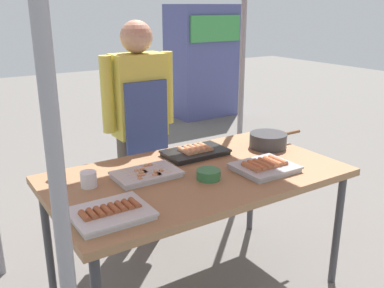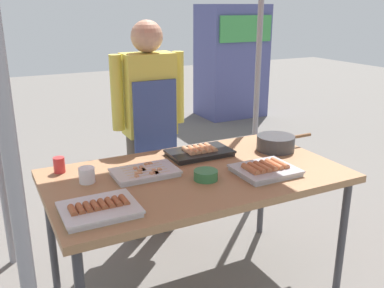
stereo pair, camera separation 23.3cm
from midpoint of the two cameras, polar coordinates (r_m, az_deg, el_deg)
The scene contains 11 objects.
stall_table at distance 2.36m, azimuth 3.39°, elevation -5.07°, with size 1.60×0.90×0.75m.
tray_grilled_sausages at distance 2.37m, azimuth 12.53°, elevation -3.38°, with size 0.32×0.28×0.06m.
tray_meat_skewers at distance 2.29m, azimuth -3.39°, elevation -3.86°, with size 0.35×0.22×0.04m.
tray_pork_links at distance 1.91m, azimuth -8.84°, elevation -8.61°, with size 0.33×0.27×0.05m.
tray_spring_rolls at distance 2.60m, azimuth 3.59°, elevation -1.13°, with size 0.38×0.23×0.05m.
cooking_wok at distance 2.76m, azimuth 13.52°, elevation 0.18°, with size 0.40×0.24×0.09m.
condiment_bowl at distance 2.24m, azimuth 4.73°, elevation -4.22°, with size 0.13×0.13×0.05m, color #33723F.
drink_cup_near_edge at distance 2.24m, azimuth -10.97°, elevation -4.15°, with size 0.08×0.08×0.08m, color white.
drink_cup_by_wok at distance 2.40m, azimuth -14.66°, elevation -2.77°, with size 0.06×0.06×0.09m, color red.
vendor_woman at distance 2.93m, azimuth -3.42°, elevation 3.77°, with size 0.52×0.22×1.53m.
neighbor_stall_right at distance 6.56m, azimuth 6.30°, elevation 10.91°, with size 0.93×0.72×1.64m.
Camera 2 is at (-1.00, -1.93, 1.62)m, focal length 40.03 mm.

